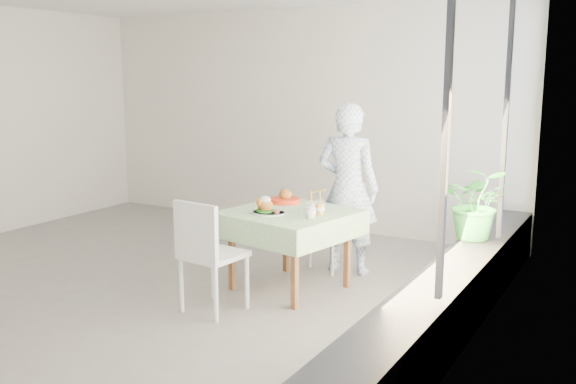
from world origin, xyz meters
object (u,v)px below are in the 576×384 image
Objects in this scene: cafe_table at (290,241)px; chair_near at (213,277)px; diner at (348,189)px; juice_cup_orange at (320,208)px; chair_far at (336,242)px; main_dish at (267,208)px; potted_plant at (477,203)px.

chair_near reaches higher than cafe_table.
diner reaches higher than juice_cup_orange.
chair_far is 3.43× the size of juice_cup_orange.
chair_near is 0.56× the size of diner.
chair_far reaches higher than cafe_table.
diner is (0.14, -0.04, 0.58)m from chair_far.
chair_near is at bearing -125.08° from juice_cup_orange.
chair_near is (-0.38, -1.61, 0.02)m from chair_far.
diner reaches higher than main_dish.
chair_near is 3.10× the size of main_dish.
chair_far is at bearing 76.52° from chair_near.
main_dish is (-0.13, -0.20, 0.33)m from cafe_table.
juice_cup_orange is (0.06, -0.74, -0.05)m from diner.
chair_near is 1.13m from juice_cup_orange.
diner reaches higher than potted_plant.
juice_cup_orange reaches higher than main_dish.
chair_near is 0.81m from main_dish.
cafe_table is at bearing -97.55° from chair_far.
chair_far is 0.59m from diner.
chair_near is 1.44× the size of potted_plant.
diner is 0.74m from juice_cup_orange.
chair_far is 1.35× the size of potted_plant.
cafe_table is at bearing 66.37° from diner.
diner is (0.52, 1.57, 0.56)m from chair_near.
main_dish is (0.15, 0.63, 0.50)m from chair_near.
chair_far is at bearing 76.67° from main_dish.
juice_cup_orange is at bearing -75.80° from chair_far.
juice_cup_orange reaches higher than chair_far.
diner reaches higher than cafe_table.
potted_plant is (1.41, -0.02, 0.56)m from chair_far.
juice_cup_orange is at bearing 88.90° from diner.
chair_near is (-0.28, -0.82, -0.16)m from cafe_table.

